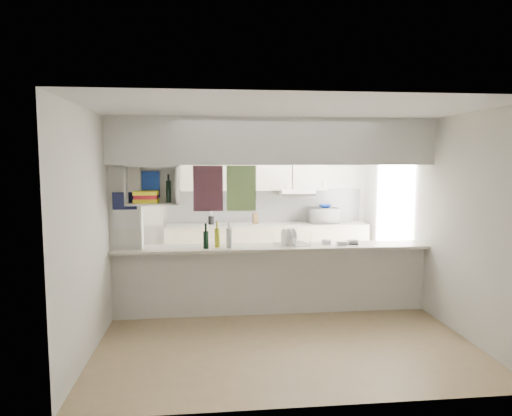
{
  "coord_description": "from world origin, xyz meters",
  "views": [
    {
      "loc": [
        -0.85,
        -5.96,
        2.06
      ],
      "look_at": [
        -0.17,
        0.5,
        1.38
      ],
      "focal_mm": 32.0,
      "sensor_mm": 36.0,
      "label": 1
    }
  ],
  "objects": [
    {
      "name": "floor",
      "position": [
        0.0,
        0.0,
        0.0
      ],
      "size": [
        4.8,
        4.8,
        0.0
      ],
      "primitive_type": "plane",
      "color": "#9E845B",
      "rests_on": "ground"
    },
    {
      "name": "ceiling",
      "position": [
        0.0,
        0.0,
        2.6
      ],
      "size": [
        4.8,
        4.8,
        0.0
      ],
      "primitive_type": "plane",
      "color": "white",
      "rests_on": "wall_back"
    },
    {
      "name": "wall_back",
      "position": [
        0.0,
        2.4,
        1.3
      ],
      "size": [
        4.2,
        0.0,
        4.2
      ],
      "primitive_type": "plane",
      "rotation": [
        1.57,
        0.0,
        0.0
      ],
      "color": "silver",
      "rests_on": "floor"
    },
    {
      "name": "wall_left",
      "position": [
        -2.1,
        0.0,
        1.3
      ],
      "size": [
        0.0,
        4.8,
        4.8
      ],
      "primitive_type": "plane",
      "rotation": [
        1.57,
        0.0,
        1.57
      ],
      "color": "silver",
      "rests_on": "floor"
    },
    {
      "name": "wall_right",
      "position": [
        2.1,
        0.0,
        1.3
      ],
      "size": [
        0.0,
        4.8,
        4.8
      ],
      "primitive_type": "plane",
      "rotation": [
        1.57,
        0.0,
        -1.57
      ],
      "color": "silver",
      "rests_on": "floor"
    },
    {
      "name": "servery_partition",
      "position": [
        -0.17,
        0.0,
        1.66
      ],
      "size": [
        4.2,
        0.5,
        2.6
      ],
      "color": "silver",
      "rests_on": "floor"
    },
    {
      "name": "cubby_shelf",
      "position": [
        -1.57,
        -0.06,
        1.71
      ],
      "size": [
        0.65,
        0.35,
        0.5
      ],
      "color": "white",
      "rests_on": "bulkhead"
    },
    {
      "name": "kitchen_run",
      "position": [
        0.16,
        2.14,
        0.83
      ],
      "size": [
        3.6,
        0.63,
        2.24
      ],
      "color": "beige",
      "rests_on": "floor"
    },
    {
      "name": "microwave",
      "position": [
        1.23,
        2.1,
        1.06
      ],
      "size": [
        0.52,
        0.36,
        0.28
      ],
      "primitive_type": "imported",
      "rotation": [
        0.0,
        0.0,
        3.16
      ],
      "color": "white",
      "rests_on": "bench_top"
    },
    {
      "name": "bowl",
      "position": [
        1.27,
        2.1,
        1.23
      ],
      "size": [
        0.22,
        0.22,
        0.06
      ],
      "primitive_type": "imported",
      "color": "navy",
      "rests_on": "microwave"
    },
    {
      "name": "dish_rack",
      "position": [
        0.27,
        0.05,
        1.01
      ],
      "size": [
        0.5,
        0.42,
        0.23
      ],
      "rotation": [
        0.0,
        0.0,
        0.23
      ],
      "color": "silver",
      "rests_on": "breakfast_bar"
    },
    {
      "name": "cup",
      "position": [
        0.23,
        -0.06,
        0.99
      ],
      "size": [
        0.17,
        0.17,
        0.11
      ],
      "primitive_type": "imported",
      "rotation": [
        0.0,
        0.0,
        -0.31
      ],
      "color": "white",
      "rests_on": "dish_rack"
    },
    {
      "name": "wine_bottles",
      "position": [
        -0.73,
        -0.07,
        1.05
      ],
      "size": [
        0.37,
        0.15,
        0.36
      ],
      "color": "black",
      "rests_on": "breakfast_bar"
    },
    {
      "name": "plastic_tubs",
      "position": [
        0.91,
        0.01,
        0.95
      ],
      "size": [
        0.5,
        0.21,
        0.06
      ],
      "color": "silver",
      "rests_on": "breakfast_bar"
    },
    {
      "name": "utensil_jar",
      "position": [
        -0.8,
        2.15,
        0.99
      ],
      "size": [
        0.1,
        0.1,
        0.15
      ],
      "primitive_type": "cylinder",
      "color": "black",
      "rests_on": "bench_top"
    },
    {
      "name": "knife_block",
      "position": [
        -0.0,
        2.18,
        1.01
      ],
      "size": [
        0.11,
        0.09,
        0.18
      ],
      "primitive_type": "cube",
      "rotation": [
        0.0,
        0.0,
        0.24
      ],
      "color": "#52391C",
      "rests_on": "bench_top"
    }
  ]
}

